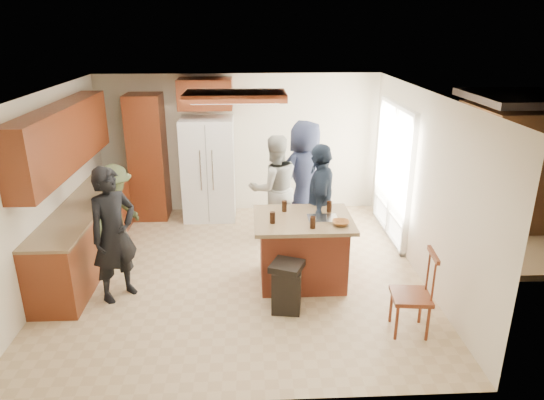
{
  "coord_description": "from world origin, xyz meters",
  "views": [
    {
      "loc": [
        0.16,
        -6.11,
        3.33
      ],
      "look_at": [
        0.45,
        -0.19,
        1.15
      ],
      "focal_mm": 32.0,
      "sensor_mm": 36.0,
      "label": 1
    }
  ],
  "objects_px": {
    "person_behind_left": "(274,188)",
    "trash_bin": "(287,286)",
    "person_front_left": "(114,234)",
    "person_counter": "(116,215)",
    "person_behind_right": "(305,176)",
    "spindle_chair": "(413,296)",
    "kitchen_island": "(302,249)",
    "person_side_right": "(320,204)",
    "refrigerator": "(209,169)"
  },
  "relations": [
    {
      "from": "person_behind_left",
      "to": "trash_bin",
      "type": "height_order",
      "value": "person_behind_left"
    },
    {
      "from": "person_front_left",
      "to": "person_counter",
      "type": "relative_size",
      "value": 1.17
    },
    {
      "from": "person_behind_left",
      "to": "trash_bin",
      "type": "relative_size",
      "value": 2.73
    },
    {
      "from": "person_behind_right",
      "to": "spindle_chair",
      "type": "xyz_separation_m",
      "value": [
        0.88,
        -3.01,
        -0.48
      ]
    },
    {
      "from": "kitchen_island",
      "to": "trash_bin",
      "type": "xyz_separation_m",
      "value": [
        -0.26,
        -0.68,
        -0.16
      ]
    },
    {
      "from": "person_behind_right",
      "to": "kitchen_island",
      "type": "bearing_deg",
      "value": 43.46
    },
    {
      "from": "person_behind_left",
      "to": "trash_bin",
      "type": "xyz_separation_m",
      "value": [
        0.03,
        -2.1,
        -0.54
      ]
    },
    {
      "from": "trash_bin",
      "to": "spindle_chair",
      "type": "relative_size",
      "value": 0.63
    },
    {
      "from": "person_side_right",
      "to": "kitchen_island",
      "type": "bearing_deg",
      "value": -14.66
    },
    {
      "from": "refrigerator",
      "to": "spindle_chair",
      "type": "bearing_deg",
      "value": -55.12
    },
    {
      "from": "refrigerator",
      "to": "person_side_right",
      "type": "bearing_deg",
      "value": -46.09
    },
    {
      "from": "person_behind_left",
      "to": "trash_bin",
      "type": "distance_m",
      "value": 2.17
    },
    {
      "from": "kitchen_island",
      "to": "person_counter",
      "type": "bearing_deg",
      "value": 164.54
    },
    {
      "from": "person_behind_right",
      "to": "refrigerator",
      "type": "relative_size",
      "value": 1.03
    },
    {
      "from": "person_behind_left",
      "to": "person_behind_right",
      "type": "relative_size",
      "value": 0.92
    },
    {
      "from": "person_front_left",
      "to": "person_side_right",
      "type": "bearing_deg",
      "value": -28.67
    },
    {
      "from": "refrigerator",
      "to": "person_behind_right",
      "type": "bearing_deg",
      "value": -20.25
    },
    {
      "from": "person_behind_right",
      "to": "spindle_chair",
      "type": "distance_m",
      "value": 3.17
    },
    {
      "from": "person_side_right",
      "to": "kitchen_island",
      "type": "distance_m",
      "value": 0.81
    },
    {
      "from": "person_side_right",
      "to": "trash_bin",
      "type": "height_order",
      "value": "person_side_right"
    },
    {
      "from": "person_front_left",
      "to": "spindle_chair",
      "type": "bearing_deg",
      "value": -61.89
    },
    {
      "from": "kitchen_island",
      "to": "trash_bin",
      "type": "distance_m",
      "value": 0.74
    },
    {
      "from": "person_behind_right",
      "to": "person_side_right",
      "type": "relative_size",
      "value": 1.05
    },
    {
      "from": "person_front_left",
      "to": "person_side_right",
      "type": "height_order",
      "value": "person_side_right"
    },
    {
      "from": "person_behind_left",
      "to": "kitchen_island",
      "type": "bearing_deg",
      "value": 86.13
    },
    {
      "from": "person_counter",
      "to": "trash_bin",
      "type": "height_order",
      "value": "person_counter"
    },
    {
      "from": "person_side_right",
      "to": "trash_bin",
      "type": "relative_size",
      "value": 2.81
    },
    {
      "from": "person_front_left",
      "to": "person_behind_left",
      "type": "bearing_deg",
      "value": -7.92
    },
    {
      "from": "person_behind_left",
      "to": "person_behind_right",
      "type": "bearing_deg",
      "value": -159.27
    },
    {
      "from": "person_front_left",
      "to": "person_behind_right",
      "type": "distance_m",
      "value": 3.33
    },
    {
      "from": "person_side_right",
      "to": "refrigerator",
      "type": "distance_m",
      "value": 2.48
    },
    {
      "from": "person_side_right",
      "to": "refrigerator",
      "type": "xyz_separation_m",
      "value": [
        -1.72,
        1.79,
        0.02
      ]
    },
    {
      "from": "spindle_chair",
      "to": "trash_bin",
      "type": "bearing_deg",
      "value": 159.39
    },
    {
      "from": "person_behind_left",
      "to": "kitchen_island",
      "type": "height_order",
      "value": "person_behind_left"
    },
    {
      "from": "person_side_right",
      "to": "person_behind_left",
      "type": "bearing_deg",
      "value": -130.21
    },
    {
      "from": "person_front_left",
      "to": "spindle_chair",
      "type": "height_order",
      "value": "person_front_left"
    },
    {
      "from": "person_behind_right",
      "to": "trash_bin",
      "type": "relative_size",
      "value": 2.95
    },
    {
      "from": "person_counter",
      "to": "spindle_chair",
      "type": "relative_size",
      "value": 1.48
    },
    {
      "from": "refrigerator",
      "to": "kitchen_island",
      "type": "distance_m",
      "value": 2.82
    },
    {
      "from": "refrigerator",
      "to": "trash_bin",
      "type": "relative_size",
      "value": 2.86
    },
    {
      "from": "refrigerator",
      "to": "spindle_chair",
      "type": "height_order",
      "value": "refrigerator"
    },
    {
      "from": "person_behind_right",
      "to": "person_side_right",
      "type": "xyz_separation_m",
      "value": [
        0.09,
        -1.18,
        -0.05
      ]
    },
    {
      "from": "person_counter",
      "to": "kitchen_island",
      "type": "xyz_separation_m",
      "value": [
        2.61,
        -0.72,
        -0.26
      ]
    },
    {
      "from": "person_front_left",
      "to": "person_behind_right",
      "type": "height_order",
      "value": "person_behind_right"
    },
    {
      "from": "person_behind_left",
      "to": "person_counter",
      "type": "height_order",
      "value": "person_behind_left"
    },
    {
      "from": "person_behind_left",
      "to": "person_counter",
      "type": "bearing_deg",
      "value": 1.21
    },
    {
      "from": "person_front_left",
      "to": "spindle_chair",
      "type": "relative_size",
      "value": 1.74
    },
    {
      "from": "person_behind_left",
      "to": "person_behind_right",
      "type": "height_order",
      "value": "person_behind_right"
    },
    {
      "from": "person_behind_right",
      "to": "person_side_right",
      "type": "bearing_deg",
      "value": 54.88
    },
    {
      "from": "person_side_right",
      "to": "refrigerator",
      "type": "height_order",
      "value": "refrigerator"
    }
  ]
}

